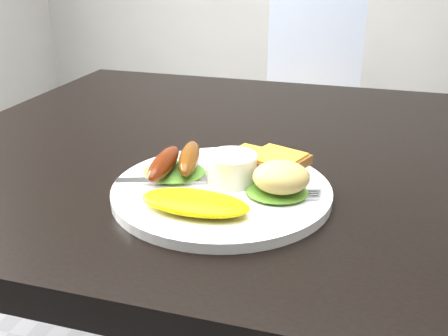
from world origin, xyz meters
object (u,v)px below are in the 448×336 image
object	(u,v)px
dining_table	(333,166)
plate	(222,191)
dining_chair	(306,107)
person	(300,106)

from	to	relation	value
dining_table	plate	size ratio (longest dim) A/B	4.58
dining_chair	person	size ratio (longest dim) A/B	0.27
dining_chair	plate	distance (m)	1.46
dining_chair	plate	bearing A→B (deg)	-89.49
plate	dining_chair	bearing A→B (deg)	93.66
dining_table	person	xyz separation A→B (m)	(-0.12, 0.45, -0.05)
dining_table	plate	world-z (taller)	plate
dining_table	dining_chair	xyz separation A→B (m)	(-0.21, 1.24, -0.28)
dining_chair	person	distance (m)	0.83
dining_table	dining_chair	distance (m)	1.29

